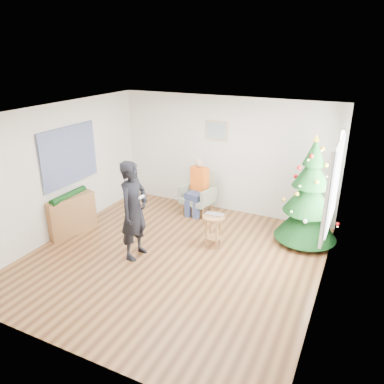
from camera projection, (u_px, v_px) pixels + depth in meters
The scene contains 19 objects.
floor at pixel (173, 259), 6.74m from camera, with size 5.00×5.00×0.00m, color brown.
ceiling at pixel (169, 114), 5.79m from camera, with size 5.00×5.00×0.00m, color white.
wall_back at pixel (225, 155), 8.37m from camera, with size 5.00×5.00×0.00m, color silver.
wall_front at pixel (64, 265), 4.17m from camera, with size 5.00×5.00×0.00m, color silver.
wall_left at pixel (58, 171), 7.28m from camera, with size 5.00×5.00×0.00m, color silver.
wall_right at pixel (327, 220), 5.26m from camera, with size 5.00×5.00×0.00m, color silver.
window_panel at pixel (335, 184), 6.04m from camera, with size 0.04×1.30×1.40m, color white.
curtains at pixel (333, 184), 6.05m from camera, with size 0.05×1.75×1.50m.
christmas_tree at pixel (309, 196), 6.99m from camera, with size 1.18×1.18×2.14m.
stool at pixel (213, 231), 7.07m from camera, with size 0.42×0.42×0.63m.
laptop at pixel (214, 215), 6.95m from camera, with size 0.35×0.22×0.03m, color silver.
armchair at pixel (199, 198), 8.52m from camera, with size 0.78×0.74×0.97m.
seated_person at pixel (197, 186), 8.38m from camera, with size 0.43×0.59×1.27m.
standing_man at pixel (134, 210), 6.53m from camera, with size 0.66×0.43×1.80m, color black.
game_controller at pixel (141, 197), 6.32m from camera, with size 0.04×0.13×0.04m, color white.
console at pixel (71, 215), 7.54m from camera, with size 0.30×1.00×0.80m, color brown.
garland at pixel (68, 196), 7.39m from camera, with size 0.14×0.14×0.90m, color black.
tapestry at pixel (69, 156), 7.42m from camera, with size 0.03×1.50×1.15m, color black.
framed_picture at pixel (216, 130), 8.22m from camera, with size 0.52×0.05×0.42m.
Camera 1 is at (2.85, -5.11, 3.58)m, focal length 35.00 mm.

